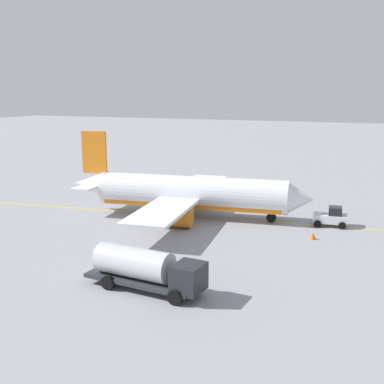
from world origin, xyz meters
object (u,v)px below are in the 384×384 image
(fuel_tanker, at_px, (146,268))
(safety_cone_nose, at_px, (317,217))
(airplane, at_px, (188,194))
(refueling_worker, at_px, (104,255))
(safety_cone_wingtip, at_px, (313,236))
(pushback_tug, at_px, (331,217))

(fuel_tanker, distance_m, safety_cone_nose, 27.25)
(airplane, relative_size, safety_cone_nose, 47.46)
(safety_cone_nose, bearing_deg, fuel_tanker, -107.76)
(refueling_worker, xyz_separation_m, safety_cone_wingtip, (15.18, 14.49, -0.47))
(fuel_tanker, relative_size, pushback_tug, 2.52)
(pushback_tug, xyz_separation_m, safety_cone_wingtip, (-0.98, -5.77, -0.65))
(airplane, xyz_separation_m, refueling_worker, (0.04, -17.72, -1.95))
(pushback_tug, relative_size, safety_cone_wingtip, 5.40)
(refueling_worker, distance_m, safety_cone_nose, 26.68)
(airplane, distance_m, fuel_tanker, 21.95)
(refueling_worker, bearing_deg, safety_cone_wingtip, 43.66)
(safety_cone_nose, bearing_deg, airplane, -161.33)
(fuel_tanker, bearing_deg, pushback_tug, 66.62)
(pushback_tug, bearing_deg, refueling_worker, -128.58)
(fuel_tanker, bearing_deg, refueling_worker, 150.48)
(airplane, relative_size, refueling_worker, 17.34)
(safety_cone_wingtip, bearing_deg, airplane, 168.01)
(safety_cone_nose, distance_m, safety_cone_wingtip, 8.12)
(fuel_tanker, xyz_separation_m, safety_cone_wingtip, (9.23, 17.86, -1.36))
(pushback_tug, bearing_deg, safety_cone_wingtip, -99.66)
(pushback_tug, height_order, safety_cone_nose, pushback_tug)
(airplane, height_order, safety_cone_nose, airplane)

